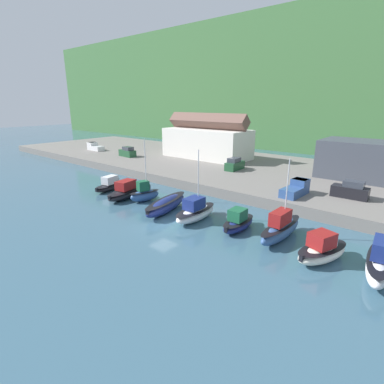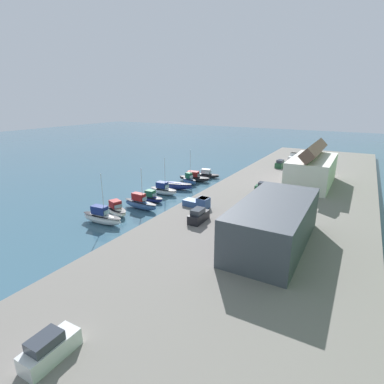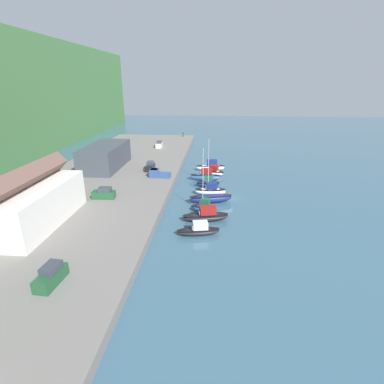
{
  "view_description": "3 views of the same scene",
  "coord_description": "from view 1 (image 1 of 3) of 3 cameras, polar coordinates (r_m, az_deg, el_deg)",
  "views": [
    {
      "loc": [
        21.87,
        -21.37,
        12.82
      ],
      "look_at": [
        -0.15,
        5.16,
        2.5
      ],
      "focal_mm": 28.0,
      "sensor_mm": 36.0,
      "label": 1
    },
    {
      "loc": [
        52.13,
        39.11,
        19.61
      ],
      "look_at": [
        2.52,
        10.74,
        1.84
      ],
      "focal_mm": 28.0,
      "sensor_mm": 36.0,
      "label": 2
    },
    {
      "loc": [
        -56.85,
        2.42,
        22.1
      ],
      "look_at": [
        -1.04,
        6.93,
        1.56
      ],
      "focal_mm": 28.0,
      "sensor_mm": 36.0,
      "label": 3
    }
  ],
  "objects": [
    {
      "name": "ground_plane",
      "position": [
        33.15,
        -5.54,
        -6.17
      ],
      "size": [
        320.0,
        320.0,
        0.0
      ],
      "primitive_type": "plane",
      "color": "#385B70"
    },
    {
      "name": "moored_boat_6",
      "position": [
        30.46,
        16.54,
        -6.65
      ],
      "size": [
        1.96,
        7.49,
        7.89
      ],
      "rotation": [
        0.0,
        0.0,
        -0.04
      ],
      "color": "#33568E",
      "rests_on": "ground_plane"
    },
    {
      "name": "moored_boat_4",
      "position": [
        33.84,
        0.65,
        -3.77
      ],
      "size": [
        2.44,
        6.47,
        7.97
      ],
      "rotation": [
        0.0,
        0.0,
        0.03
      ],
      "color": "white",
      "rests_on": "ground_plane"
    },
    {
      "name": "moored_boat_8",
      "position": [
        27.68,
        32.27,
        -11.08
      ],
      "size": [
        2.57,
        7.72,
        8.56
      ],
      "rotation": [
        0.0,
        0.0,
        0.09
      ],
      "color": "silver",
      "rests_on": "ground_plane"
    },
    {
      "name": "pickup_truck_0",
      "position": [
        79.15,
        -18.05,
        8.19
      ],
      "size": [
        4.74,
        2.02,
        1.9
      ],
      "rotation": [
        0.0,
        0.0,
        1.56
      ],
      "color": "silver",
      "rests_on": "quay_promenade"
    },
    {
      "name": "moored_boat_0",
      "position": [
        47.38,
        -15.09,
        1.35
      ],
      "size": [
        3.13,
        6.87,
        2.19
      ],
      "rotation": [
        0.0,
        0.0,
        0.18
      ],
      "color": "black",
      "rests_on": "ground_plane"
    },
    {
      "name": "harbor_clubhouse",
      "position": [
        64.84,
        2.83,
        9.65
      ],
      "size": [
        18.77,
        8.42,
        9.35
      ],
      "color": "silver",
      "rests_on": "quay_promenade"
    },
    {
      "name": "parked_car_2",
      "position": [
        67.75,
        -12.19,
        7.41
      ],
      "size": [
        4.32,
        2.1,
        2.16
      ],
      "rotation": [
        0.0,
        0.0,
        1.5
      ],
      "color": "#1E4C2D",
      "rests_on": "quay_promenade"
    },
    {
      "name": "moored_boat_3",
      "position": [
        36.63,
        -4.94,
        -2.41
      ],
      "size": [
        3.94,
        8.72,
        1.7
      ],
      "rotation": [
        0.0,
        0.0,
        0.23
      ],
      "color": "navy",
      "rests_on": "ground_plane"
    },
    {
      "name": "moored_boat_2",
      "position": [
        40.76,
        -9.04,
        -0.3
      ],
      "size": [
        2.6,
        4.46,
        8.39
      ],
      "rotation": [
        0.0,
        0.0,
        -0.27
      ],
      "color": "#33568E",
      "rests_on": "ground_plane"
    },
    {
      "name": "moored_boat_1",
      "position": [
        42.87,
        -12.15,
        0.16
      ],
      "size": [
        3.8,
        8.13,
        2.52
      ],
      "rotation": [
        0.0,
        0.0,
        0.19
      ],
      "color": "black",
      "rests_on": "ground_plane"
    },
    {
      "name": "hillside_backdrop",
      "position": [
        110.59,
        29.71,
        17.29
      ],
      "size": [
        240.0,
        60.69,
        36.03
      ],
      "color": "#42703D",
      "rests_on": "ground_plane"
    },
    {
      "name": "quay_promenade",
      "position": [
        54.81,
        15.18,
        3.32
      ],
      "size": [
        135.39,
        31.59,
        1.44
      ],
      "color": "slate",
      "rests_on": "ground_plane"
    },
    {
      "name": "moored_boat_7",
      "position": [
        27.72,
        23.52,
        -10.17
      ],
      "size": [
        3.93,
        5.95,
        2.62
      ],
      "rotation": [
        0.0,
        0.0,
        -0.34
      ],
      "color": "white",
      "rests_on": "ground_plane"
    },
    {
      "name": "parked_car_0",
      "position": [
        42.02,
        27.97,
        0.26
      ],
      "size": [
        4.23,
        1.87,
        2.16
      ],
      "rotation": [
        0.0,
        0.0,
        1.59
      ],
      "color": "black",
      "rests_on": "quay_promenade"
    },
    {
      "name": "pickup_truck_1",
      "position": [
        40.6,
        19.27,
        0.64
      ],
      "size": [
        2.26,
        4.85,
        1.9
      ],
      "rotation": [
        0.0,
        0.0,
        -0.07
      ],
      "color": "#2D4C84",
      "rests_on": "quay_promenade"
    },
    {
      "name": "parked_car_3",
      "position": [
        53.37,
        8.12,
        5.19
      ],
      "size": [
        1.98,
        4.27,
        2.16
      ],
      "rotation": [
        0.0,
        0.0,
        0.04
      ],
      "color": "#1E4C2D",
      "rests_on": "quay_promenade"
    },
    {
      "name": "moored_boat_5",
      "position": [
        31.71,
        8.78,
        -5.72
      ],
      "size": [
        2.1,
        5.17,
        2.36
      ],
      "rotation": [
        0.0,
        0.0,
        0.02
      ],
      "color": "navy",
      "rests_on": "ground_plane"
    }
  ]
}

